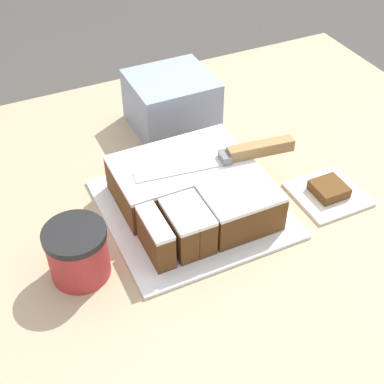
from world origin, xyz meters
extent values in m
cube|color=tan|center=(0.00, 0.00, 0.44)|extent=(1.40, 1.10, 0.88)
cube|color=white|center=(0.06, 0.06, 0.89)|extent=(0.30, 0.30, 0.01)
cube|color=brown|center=(0.06, 0.10, 0.92)|extent=(0.24, 0.14, 0.06)
cube|color=white|center=(0.06, 0.10, 0.96)|extent=(0.24, 0.14, 0.01)
cube|color=brown|center=(0.11, -0.01, 0.92)|extent=(0.12, 0.09, 0.06)
cube|color=white|center=(0.11, -0.01, 0.96)|extent=(0.12, 0.09, 0.01)
cube|color=brown|center=(-0.04, -0.02, 0.92)|extent=(0.03, 0.09, 0.06)
cube|color=white|center=(-0.04, -0.02, 0.96)|extent=(0.03, 0.09, 0.01)
cube|color=brown|center=(0.00, -0.02, 0.92)|extent=(0.03, 0.09, 0.06)
cube|color=white|center=(0.00, -0.02, 0.96)|extent=(0.03, 0.09, 0.01)
cube|color=brown|center=(0.03, -0.02, 0.92)|extent=(0.03, 0.09, 0.06)
cube|color=white|center=(0.03, -0.02, 0.96)|extent=(0.03, 0.09, 0.01)
cube|color=silver|center=(0.05, 0.08, 0.96)|extent=(0.17, 0.05, 0.00)
cube|color=slate|center=(0.13, 0.07, 0.97)|extent=(0.02, 0.03, 0.02)
cube|color=olive|center=(0.19, 0.06, 0.97)|extent=(0.12, 0.04, 0.02)
cylinder|color=#B23333|center=(-0.16, 0.00, 0.92)|extent=(0.09, 0.09, 0.08)
cylinder|color=black|center=(-0.16, 0.00, 0.97)|extent=(0.10, 0.10, 0.01)
cube|color=white|center=(0.30, -0.02, 0.89)|extent=(0.12, 0.12, 0.01)
cube|color=brown|center=(0.30, -0.02, 0.90)|extent=(0.06, 0.06, 0.02)
cube|color=#8C99B2|center=(0.13, 0.32, 0.94)|extent=(0.17, 0.15, 0.11)
camera|label=1|loc=(-0.24, -0.57, 1.53)|focal=50.00mm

